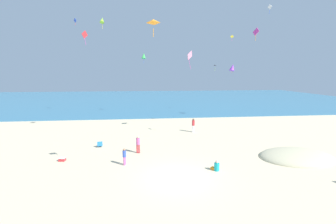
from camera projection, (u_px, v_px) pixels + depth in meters
ground_plane at (165, 137)px, 25.17m from camera, size 120.00×120.00×0.00m
ocean_water at (153, 99)px, 65.26m from camera, size 120.00×60.00×0.05m
dune_mound at (296, 158)px, 19.03m from camera, size 6.44×4.51×1.28m
beach_chair_near_camera at (100, 145)px, 21.85m from camera, size 0.60×0.72×0.58m
cooler_box at (62, 159)px, 18.30m from camera, size 0.56×0.45×0.28m
person_1 at (138, 143)px, 20.02m from camera, size 0.40×0.40×1.63m
person_2 at (124, 155)px, 17.38m from camera, size 0.36×0.36×1.38m
person_3 at (216, 167)px, 16.47m from camera, size 0.68×0.72×0.81m
person_4 at (193, 124)px, 27.35m from camera, size 0.48×0.48×1.73m
kite_purple at (232, 68)px, 34.91m from camera, size 1.33×1.20×1.46m
kite_lime at (102, 20)px, 35.46m from camera, size 0.85×1.10×1.89m
kite_magenta at (256, 32)px, 20.75m from camera, size 0.26×0.76×1.22m
kite_green at (144, 56)px, 37.80m from camera, size 1.12×1.17×1.84m
kite_pink at (190, 56)px, 25.37m from camera, size 0.71×0.91×2.07m
kite_orange at (153, 21)px, 12.49m from camera, size 0.69×0.57×1.02m
kite_blue at (75, 21)px, 35.03m from camera, size 0.56×0.51×1.15m
kite_yellow at (232, 37)px, 32.94m from camera, size 0.48×0.25×0.90m
kite_red at (85, 35)px, 24.30m from camera, size 0.50×0.76×1.54m
kite_black at (215, 65)px, 40.75m from camera, size 0.63×0.70×1.23m
kite_white at (270, 7)px, 24.88m from camera, size 0.23×0.51×1.00m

